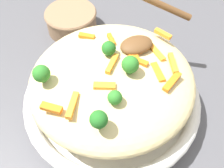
# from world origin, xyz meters

# --- Properties ---
(ground_plane) EXTENTS (2.40, 2.40, 0.00)m
(ground_plane) POSITION_xyz_m (0.00, 0.00, 0.00)
(ground_plane) COLOR #4C4C51
(serving_bowl) EXTENTS (0.31, 0.31, 0.05)m
(serving_bowl) POSITION_xyz_m (0.00, 0.00, 0.03)
(serving_bowl) COLOR white
(serving_bowl) RESTS_ON ground_plane
(pasta_mound) EXTENTS (0.28, 0.27, 0.07)m
(pasta_mound) POSITION_xyz_m (0.00, 0.00, 0.08)
(pasta_mound) COLOR #DBC689
(pasta_mound) RESTS_ON serving_bowl
(carrot_piece_0) EXTENTS (0.02, 0.04, 0.01)m
(carrot_piece_0) POSITION_xyz_m (0.09, -0.03, 0.11)
(carrot_piece_0) COLOR orange
(carrot_piece_0) RESTS_ON pasta_mound
(carrot_piece_1) EXTENTS (0.03, 0.03, 0.01)m
(carrot_piece_1) POSITION_xyz_m (0.00, -0.00, 0.12)
(carrot_piece_1) COLOR orange
(carrot_piece_1) RESTS_ON pasta_mound
(carrot_piece_2) EXTENTS (0.02, 0.04, 0.01)m
(carrot_piece_2) POSITION_xyz_m (0.06, -0.04, 0.11)
(carrot_piece_2) COLOR orange
(carrot_piece_2) RESTS_ON pasta_mound
(carrot_piece_3) EXTENTS (0.03, 0.03, 0.01)m
(carrot_piece_3) POSITION_xyz_m (-0.11, -0.03, 0.11)
(carrot_piece_3) COLOR orange
(carrot_piece_3) RESTS_ON pasta_mound
(carrot_piece_4) EXTENTS (0.02, 0.04, 0.01)m
(carrot_piece_4) POSITION_xyz_m (0.04, 0.01, 0.12)
(carrot_piece_4) COLOR orange
(carrot_piece_4) RESTS_ON pasta_mound
(carrot_piece_5) EXTENTS (0.03, 0.04, 0.01)m
(carrot_piece_5) POSITION_xyz_m (-0.08, -0.04, 0.12)
(carrot_piece_5) COLOR orange
(carrot_piece_5) RESTS_ON pasta_mound
(carrot_piece_6) EXTENTS (0.01, 0.04, 0.01)m
(carrot_piece_6) POSITION_xyz_m (0.08, -0.00, 0.11)
(carrot_piece_6) COLOR orange
(carrot_piece_6) RESTS_ON pasta_mound
(carrot_piece_7) EXTENTS (0.03, 0.03, 0.01)m
(carrot_piece_7) POSITION_xyz_m (0.04, -0.01, 0.12)
(carrot_piece_7) COLOR orange
(carrot_piece_7) RESTS_ON pasta_mound
(carrot_piece_8) EXTENTS (0.02, 0.03, 0.01)m
(carrot_piece_8) POSITION_xyz_m (0.11, 0.03, 0.11)
(carrot_piece_8) COLOR orange
(carrot_piece_8) RESTS_ON pasta_mound
(carrot_piece_9) EXTENTS (0.03, 0.02, 0.01)m
(carrot_piece_9) POSITION_xyz_m (-0.01, 0.08, 0.11)
(carrot_piece_9) COLOR orange
(carrot_piece_9) RESTS_ON pasta_mound
(carrot_piece_10) EXTENTS (0.01, 0.03, 0.01)m
(carrot_piece_10) POSITION_xyz_m (0.02, 0.05, 0.12)
(carrot_piece_10) COLOR orange
(carrot_piece_10) RESTS_ON pasta_mound
(carrot_piece_11) EXTENTS (0.03, 0.02, 0.01)m
(carrot_piece_11) POSITION_xyz_m (-0.03, -0.03, 0.12)
(carrot_piece_11) COLOR orange
(carrot_piece_11) RESTS_ON pasta_mound
(carrot_piece_12) EXTENTS (0.04, 0.03, 0.01)m
(carrot_piece_12) POSITION_xyz_m (0.07, -0.06, 0.11)
(carrot_piece_12) COLOR orange
(carrot_piece_12) RESTS_ON pasta_mound
(broccoli_floret_0) EXTENTS (0.02, 0.02, 0.03)m
(broccoli_floret_0) POSITION_xyz_m (0.01, 0.02, 0.13)
(broccoli_floret_0) COLOR #205B1C
(broccoli_floret_0) RESTS_ON pasta_mound
(broccoli_floret_1) EXTENTS (0.02, 0.02, 0.03)m
(broccoli_floret_1) POSITION_xyz_m (-0.06, -0.09, 0.13)
(broccoli_floret_1) COLOR #205B1C
(broccoli_floret_1) RESTS_ON pasta_mound
(broccoli_floret_2) EXTENTS (0.03, 0.03, 0.03)m
(broccoli_floret_2) POSITION_xyz_m (0.02, -0.02, 0.13)
(broccoli_floret_2) COLOR #296820
(broccoli_floret_2) RESTS_ON pasta_mound
(broccoli_floret_3) EXTENTS (0.02, 0.02, 0.02)m
(broccoli_floret_3) POSITION_xyz_m (-0.02, -0.06, 0.13)
(broccoli_floret_3) COLOR #296820
(broccoli_floret_3) RESTS_ON pasta_mound
(broccoli_floret_4) EXTENTS (0.03, 0.03, 0.03)m
(broccoli_floret_4) POSITION_xyz_m (-0.10, 0.02, 0.13)
(broccoli_floret_4) COLOR #296820
(broccoli_floret_4) RESTS_ON pasta_mound
(serving_spoon) EXTENTS (0.15, 0.15, 0.08)m
(serving_spoon) POSITION_xyz_m (0.07, 0.05, 0.14)
(serving_spoon) COLOR brown
(serving_spoon) RESTS_ON pasta_mound
(companion_bowl) EXTENTS (0.12, 0.12, 0.05)m
(companion_bowl) POSITION_xyz_m (0.01, 0.25, 0.03)
(companion_bowl) COLOR #8C6B4C
(companion_bowl) RESTS_ON ground_plane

